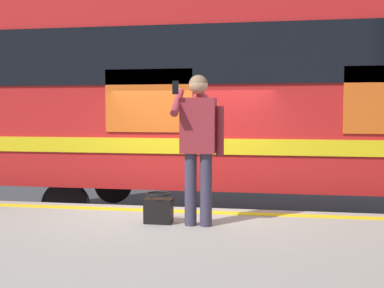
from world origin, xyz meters
TOP-DOWN VIEW (x-y plane):
  - ground_plane at (0.00, 0.00)m, footprint 24.86×24.86m
  - safety_line at (0.00, 0.30)m, footprint 12.75×0.16m
  - track_rail_near at (0.00, -1.57)m, footprint 16.91×0.08m
  - track_rail_far at (0.00, -3.00)m, footprint 16.91×0.08m
  - train_carriage at (-1.13, -2.28)m, footprint 10.25×3.08m
  - passenger at (-0.38, 0.99)m, footprint 0.57×0.55m
  - handbag at (0.10, 0.96)m, footprint 0.33×0.30m

SIDE VIEW (x-z plane):
  - ground_plane at x=0.00m, z-range 0.00..0.00m
  - track_rail_near at x=0.00m, z-range 0.00..0.16m
  - track_rail_far at x=0.00m, z-range 0.00..0.16m
  - safety_line at x=0.00m, z-range 0.86..0.87m
  - handbag at x=0.10m, z-range 0.84..1.20m
  - passenger at x=-0.38m, z-range 1.02..2.76m
  - train_carriage at x=-1.13m, z-range 0.54..4.67m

